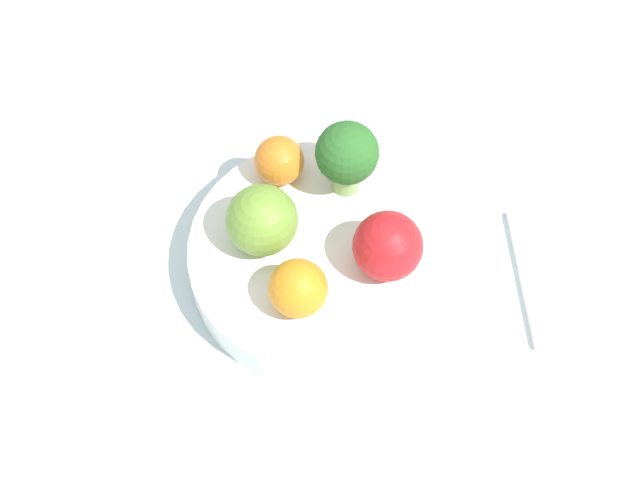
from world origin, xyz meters
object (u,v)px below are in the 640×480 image
Objects in this scene: bowl at (320,258)px; apple_red at (262,220)px; orange_front at (279,161)px; apple_green at (388,246)px; broccoli at (347,155)px; orange_back at (298,288)px; napkin at (608,273)px.

apple_red reaches higher than bowl.
apple_red is 0.06m from orange_front.
apple_red is 1.04× the size of apple_green.
broccoli is 0.11m from orange_back.
apple_green reaches higher than napkin.
orange_front is (-0.03, -0.05, -0.01)m from apple_red.
broccoli is 0.06m from orange_front.
apple_red is at bearing -83.17° from orange_back.
bowl is 0.06m from apple_red.
apple_red is 0.06m from orange_back.
apple_green is at bearing 92.25° from broccoli.
orange_front is (0.04, -0.03, -0.02)m from broccoli.
apple_green reaches higher than orange_front.
orange_front is (0.01, -0.07, 0.04)m from bowl.
apple_red is at bearing -22.59° from napkin.
apple_red is (0.04, -0.02, 0.04)m from bowl.
bowl is 0.08m from orange_front.
apple_green is (-0.08, 0.05, -0.00)m from apple_red.
bowl is 1.20× the size of napkin.
broccoli reaches higher than apple_red.
broccoli is 0.22m from napkin.
apple_green reaches higher than bowl.
orange_front is at bearing -64.94° from apple_green.
orange_front is at bearing -35.49° from napkin.
apple_red is at bearing -33.11° from apple_green.
broccoli is at bearing -87.75° from apple_green.
apple_green is 1.32× the size of orange_front.
napkin is at bearing 162.97° from apple_green.
orange_back is 0.26× the size of napkin.
apple_red is 0.09m from apple_green.
orange_front is at bearing -120.44° from apple_red.
napkin is (-0.17, 0.13, -0.07)m from broccoli.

